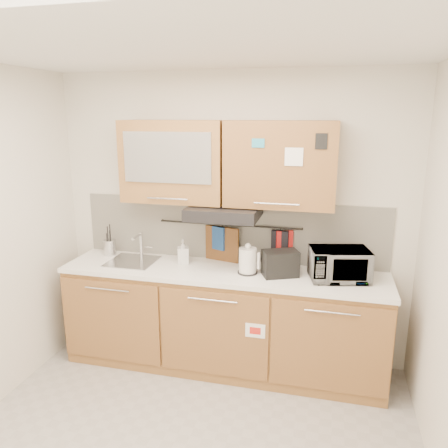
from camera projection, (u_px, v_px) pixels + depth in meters
The scene contains 18 objects.
ceiling at pixel (165, 39), 2.24m from camera, with size 3.20×3.20×0.00m, color white.
wall_back at pixel (231, 219), 3.97m from camera, with size 3.20×3.20×0.00m, color silver.
base_cabinet at pixel (222, 324), 3.90m from camera, with size 2.80×0.64×0.88m.
countertop at pixel (222, 272), 3.77m from camera, with size 2.82×0.62×0.04m, color white.
backsplash at pixel (230, 230), 3.98m from camera, with size 2.80×0.02×0.56m, color silver.
upper_cabinets at pixel (226, 163), 3.67m from camera, with size 1.82×0.37×0.70m.
range_hood at pixel (224, 212), 3.70m from camera, with size 0.60×0.46×0.10m, color black.
sink at pixel (133, 261), 3.98m from camera, with size 0.42×0.40×0.26m.
utensil_rail at pixel (229, 225), 3.93m from camera, with size 0.02×0.02×1.30m, color black.
utensil_crock at pixel (110, 247), 4.16m from camera, with size 0.15×0.15×0.30m.
kettle at pixel (248, 261), 3.67m from camera, with size 0.19×0.17×0.26m.
toaster at pixel (280, 263), 3.61m from camera, with size 0.33×0.27×0.22m.
microwave at pixel (339, 264), 3.53m from camera, with size 0.46×0.31×0.26m, color #999999.
soap_bottle at pixel (183, 252), 3.92m from camera, with size 0.10×0.10×0.22m, color #999999.
cutting_board at pixel (222, 249), 3.99m from camera, with size 0.33×0.02×0.41m, color brown.
oven_mitt at pixel (219, 238), 3.97m from camera, with size 0.13×0.03×0.22m, color navy.
dark_pouch at pixel (280, 243), 3.84m from camera, with size 0.15×0.04×0.24m, color black.
pot_holder at pixel (285, 241), 3.83m from camera, with size 0.15×0.02×0.18m, color red.
Camera 1 is at (0.87, -2.26, 2.23)m, focal length 35.00 mm.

